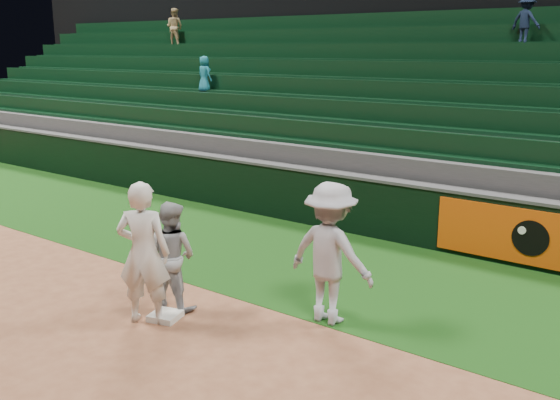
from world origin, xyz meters
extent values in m
plane|color=brown|center=(0.00, 0.00, 0.00)|extent=(70.00, 70.00, 0.00)
cube|color=#10370D|center=(0.00, 3.00, 0.00)|extent=(36.00, 4.20, 0.01)
cube|color=silver|center=(-0.21, -0.28, 0.05)|extent=(0.50, 0.50, 0.09)
imported|color=silver|center=(-0.37, -0.49, 1.03)|extent=(0.90, 0.81, 2.07)
imported|color=gray|center=(-0.43, 0.09, 0.83)|extent=(0.88, 0.72, 1.65)
imported|color=#A1A3AE|center=(1.73, 1.10, 1.03)|extent=(1.32, 0.76, 2.04)
cube|color=black|center=(0.00, 5.20, 0.60)|extent=(36.00, 0.35, 1.20)
cube|color=#D84C0A|center=(3.00, 5.01, 0.60)|extent=(2.60, 0.05, 1.00)
cylinder|color=black|center=(3.40, 4.98, 0.60)|extent=(0.64, 0.02, 0.64)
cylinder|color=white|center=(3.25, 4.96, 0.72)|extent=(0.14, 0.02, 0.14)
cube|color=#424244|center=(0.00, 5.20, 1.22)|extent=(36.00, 0.40, 0.06)
cube|color=#363638|center=(0.00, 5.92, 0.82)|extent=(36.00, 0.85, 1.65)
cube|color=black|center=(0.00, 6.18, 1.90)|extent=(36.00, 0.14, 0.50)
cube|color=black|center=(0.00, 6.01, 1.69)|extent=(36.00, 0.45, 0.08)
cube|color=#363638|center=(0.00, 6.78, 1.05)|extent=(36.00, 0.85, 2.10)
cube|color=black|center=(0.00, 7.03, 2.35)|extent=(36.00, 0.14, 0.50)
cube|color=black|center=(0.00, 6.86, 2.14)|extent=(36.00, 0.45, 0.08)
cube|color=#363638|center=(0.00, 7.62, 1.27)|extent=(36.00, 0.85, 2.55)
cube|color=black|center=(0.00, 7.88, 2.80)|extent=(36.00, 0.14, 0.50)
cube|color=black|center=(0.00, 7.71, 2.59)|extent=(36.00, 0.45, 0.08)
cube|color=#363638|center=(0.00, 8.47, 1.50)|extent=(36.00, 0.85, 3.00)
cube|color=black|center=(0.00, 8.73, 3.25)|extent=(36.00, 0.14, 0.50)
cube|color=black|center=(0.00, 8.56, 3.04)|extent=(36.00, 0.45, 0.08)
cube|color=#363638|center=(0.00, 9.32, 1.73)|extent=(36.00, 0.85, 3.45)
cube|color=black|center=(0.00, 9.58, 3.70)|extent=(36.00, 0.14, 0.50)
cube|color=black|center=(0.00, 9.41, 3.49)|extent=(36.00, 0.45, 0.08)
cube|color=#363638|center=(0.00, 10.18, 1.95)|extent=(36.00, 0.85, 3.90)
cube|color=black|center=(0.00, 10.43, 4.15)|extent=(36.00, 0.14, 0.50)
cube|color=black|center=(0.00, 10.26, 3.94)|extent=(36.00, 0.45, 0.08)
cube|color=#363638|center=(0.00, 11.02, 2.17)|extent=(36.00, 0.85, 4.35)
cube|color=black|center=(0.00, 11.28, 4.60)|extent=(36.00, 0.14, 0.50)
cube|color=black|center=(0.00, 11.11, 4.39)|extent=(36.00, 0.45, 0.08)
imported|color=#176980|center=(-6.85, 7.58, 3.08)|extent=(0.56, 0.42, 1.05)
imported|color=tan|center=(-10.69, 10.13, 4.55)|extent=(0.72, 0.61, 1.29)
imported|color=black|center=(1.49, 10.13, 4.48)|extent=(0.84, 0.64, 1.15)
camera|label=1|loc=(6.18, -5.98, 3.85)|focal=40.00mm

